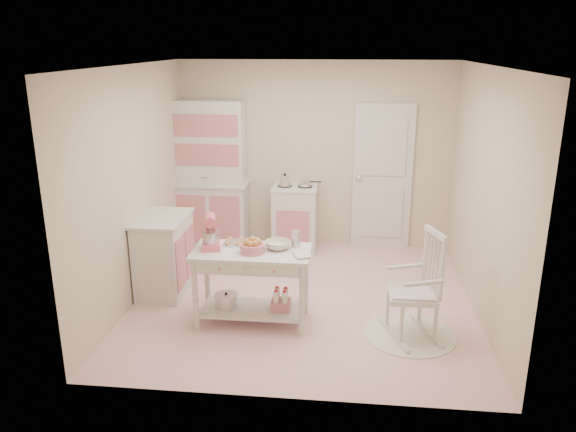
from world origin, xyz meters
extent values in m
plane|color=pink|center=(0.00, 0.00, 0.00)|extent=(3.80, 3.80, 0.00)
cube|color=white|center=(0.00, 0.00, 2.60)|extent=(3.80, 3.80, 0.04)
cube|color=beige|center=(0.00, 1.90, 1.30)|extent=(3.80, 0.04, 2.60)
cube|color=beige|center=(0.00, -1.90, 1.30)|extent=(3.80, 0.04, 2.60)
cube|color=beige|center=(-1.90, 0.00, 1.30)|extent=(0.04, 3.80, 2.60)
cube|color=beige|center=(1.90, 0.00, 1.30)|extent=(0.04, 3.80, 2.60)
cube|color=silver|center=(0.95, 1.87, 1.02)|extent=(0.82, 0.05, 2.04)
cube|color=silver|center=(-1.45, 1.66, 1.04)|extent=(1.06, 0.50, 2.08)
cube|color=silver|center=(-0.25, 1.61, 0.46)|extent=(0.62, 0.57, 0.92)
cube|color=silver|center=(-1.63, 0.03, 0.46)|extent=(0.54, 0.84, 0.92)
cylinder|color=white|center=(1.14, -0.72, 0.01)|extent=(0.92, 0.92, 0.01)
cube|color=silver|center=(1.14, -0.72, 0.55)|extent=(0.69, 0.84, 1.10)
cube|color=silver|center=(-0.49, -0.60, 0.40)|extent=(1.20, 0.60, 0.80)
cube|color=#E8627B|center=(-0.91, -0.58, 0.97)|extent=(0.26, 0.32, 0.34)
cube|color=silver|center=(-0.64, -0.42, 0.81)|extent=(0.34, 0.24, 0.02)
cylinder|color=#CA7481|center=(-0.47, -0.65, 0.85)|extent=(0.25, 0.25, 0.09)
imported|color=beige|center=(-0.23, -0.52, 0.84)|extent=(0.26, 0.26, 0.08)
cylinder|color=silver|center=(-0.05, -0.44, 0.89)|extent=(0.10, 0.10, 0.17)
imported|color=beige|center=(-0.04, -0.72, 0.81)|extent=(0.22, 0.25, 0.02)
camera|label=1|loc=(0.46, -5.87, 2.84)|focal=35.00mm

